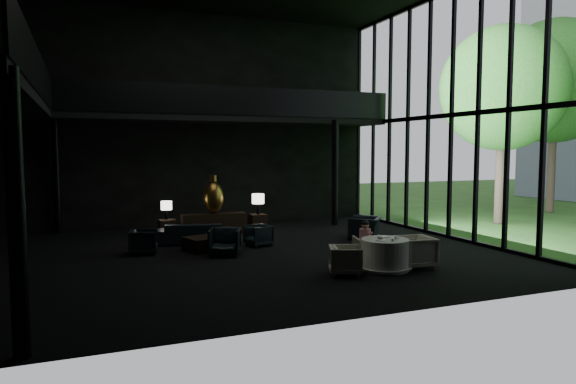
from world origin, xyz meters
name	(u,v)px	position (x,y,z in m)	size (l,w,h in m)	color
floor	(246,254)	(0.00, 0.00, 0.00)	(14.00, 12.00, 0.02)	black
wall_back	(199,120)	(0.00, 6.00, 4.00)	(14.00, 0.04, 8.00)	black
wall_front	(352,82)	(0.00, -6.00, 4.00)	(14.00, 0.04, 8.00)	black
curtain_wall	(452,115)	(6.95, 0.00, 4.00)	(0.20, 12.00, 8.00)	black
mezzanine_back	(231,119)	(1.00, 5.00, 4.00)	(12.00, 2.00, 0.25)	black
railing_left	(41,77)	(-5.00, 0.00, 4.60)	(0.06, 12.00, 1.00)	black
railing_back	(239,101)	(1.00, 4.00, 4.60)	(12.00, 0.06, 1.00)	black
column_sw	(16,215)	(-5.00, -5.70, 2.00)	(0.24, 0.24, 4.00)	black
column_nw	(56,176)	(-5.00, 5.70, 2.00)	(0.24, 0.24, 4.00)	black
column_ne	(335,173)	(4.80, 4.00, 2.00)	(0.24, 0.24, 4.00)	black
tree_near	(503,89)	(11.00, 2.00, 5.23)	(4.80, 4.80, 7.65)	#382D23
tree_far	(555,82)	(16.00, 4.00, 5.99)	(5.60, 5.60, 8.80)	#382D23
console	(214,224)	(-0.02, 3.65, 0.35)	(2.20, 0.50, 0.70)	black
bronze_urn	(213,197)	(-0.02, 3.71, 1.26)	(0.71, 0.71, 1.32)	brown
side_table_left	(167,228)	(-1.62, 3.54, 0.29)	(0.53, 0.53, 0.59)	black
table_lamp_left	(166,206)	(-1.62, 3.64, 1.02)	(0.36, 0.36, 0.60)	black
side_table_right	(258,222)	(1.58, 3.69, 0.30)	(0.55, 0.55, 0.60)	black
table_lamp_right	(258,200)	(1.58, 3.65, 1.12)	(0.43, 0.43, 0.73)	black
sofa	(194,229)	(-1.03, 2.08, 0.46)	(2.37, 0.69, 0.93)	black
lounge_armchair_west	(144,241)	(-2.64, 1.02, 0.36)	(0.70, 0.66, 0.72)	#182430
lounge_armchair_east	(258,235)	(0.70, 0.98, 0.31)	(0.61, 0.57, 0.63)	black
lounge_armchair_south	(225,239)	(-0.60, -0.03, 0.44)	(0.86, 0.81, 0.89)	black
window_armchair	(365,224)	(4.31, 0.88, 0.48)	(1.09, 0.71, 0.96)	black
coffee_table	(203,244)	(-1.03, 0.83, 0.20)	(0.89, 0.89, 0.40)	black
dining_table	(385,257)	(2.54, -3.10, 0.33)	(1.30, 1.30, 0.75)	white
dining_chair_north	(369,249)	(2.62, -2.25, 0.36)	(0.70, 0.65, 0.72)	beige
dining_chair_east	(415,249)	(3.36, -3.15, 0.47)	(0.92, 0.86, 0.94)	silver
dining_chair_west	(346,259)	(1.46, -3.14, 0.35)	(0.68, 0.64, 0.70)	silver
child	(365,233)	(2.55, -2.14, 0.76)	(0.29, 0.29, 0.62)	#CB889F
plate_a	(381,240)	(2.34, -3.22, 0.76)	(0.23, 0.23, 0.01)	white
plate_b	(387,237)	(2.73, -2.88, 0.76)	(0.24, 0.24, 0.02)	white
saucer	(395,238)	(2.81, -3.13, 0.76)	(0.16, 0.16, 0.01)	white
coffee_cup	(396,237)	(2.79, -3.19, 0.80)	(0.09, 0.09, 0.07)	white
cereal_bowl	(380,238)	(2.43, -3.05, 0.79)	(0.15, 0.15, 0.07)	white
cream_pot	(393,240)	(2.55, -3.42, 0.78)	(0.05, 0.05, 0.06)	#99999E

